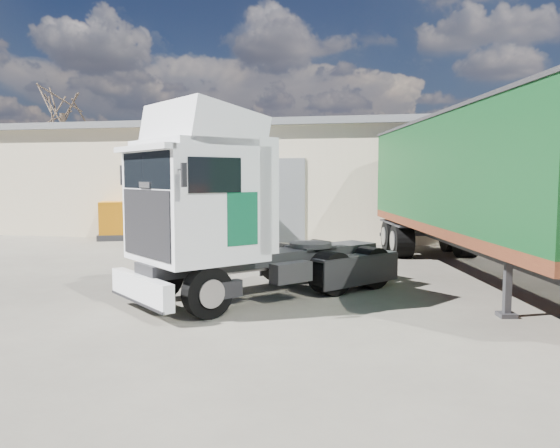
% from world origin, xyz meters
% --- Properties ---
extents(ground, '(120.00, 120.00, 0.00)m').
position_xyz_m(ground, '(0.00, 0.00, 0.00)').
color(ground, '#282620').
rests_on(ground, ground).
extents(warehouse, '(30.60, 12.60, 5.42)m').
position_xyz_m(warehouse, '(-6.00, 16.00, 2.66)').
color(warehouse, beige).
rests_on(warehouse, ground).
extents(bare_tree, '(4.00, 4.00, 9.60)m').
position_xyz_m(bare_tree, '(-18.00, 20.00, 7.92)').
color(bare_tree, '#382B21').
rests_on(bare_tree, ground).
extents(tractor_unit, '(6.03, 6.50, 4.39)m').
position_xyz_m(tractor_unit, '(0.09, -1.09, 1.85)').
color(tractor_unit, black).
rests_on(tractor_unit, ground).
extents(box_trailer, '(5.95, 13.83, 4.50)m').
position_xyz_m(box_trailer, '(5.96, 3.17, 2.74)').
color(box_trailer, '#2D2D30').
rests_on(box_trailer, ground).
extents(panel_van, '(2.44, 5.15, 2.04)m').
position_xyz_m(panel_van, '(-3.03, 7.25, 1.06)').
color(panel_van, black).
rests_on(panel_van, ground).
extents(orange_skip, '(3.17, 2.64, 1.70)m').
position_xyz_m(orange_skip, '(-8.00, 9.80, 0.74)').
color(orange_skip, '#2D2D30').
rests_on(orange_skip, ground).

